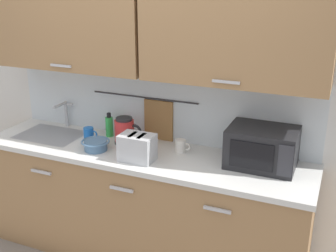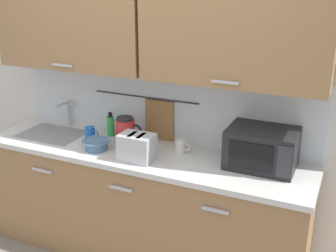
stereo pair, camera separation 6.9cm
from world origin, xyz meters
name	(u,v)px [view 1 (the left image)]	position (x,y,z in m)	size (l,w,h in m)	color
counter_unit	(141,204)	(-0.01, 0.30, 0.46)	(2.53, 0.64, 0.90)	#997047
back_wall_assembly	(153,63)	(0.00, 0.53, 1.52)	(3.70, 0.41, 2.50)	silver
sink_faucet	(65,111)	(-0.84, 0.53, 1.04)	(0.09, 0.17, 0.22)	#B2B5BA
microwave	(262,147)	(0.86, 0.41, 1.04)	(0.46, 0.35, 0.27)	black
electric_kettle	(125,131)	(-0.19, 0.40, 1.00)	(0.23, 0.16, 0.21)	black
dish_soap_bottle	(109,126)	(-0.38, 0.49, 0.99)	(0.06, 0.06, 0.20)	green
mug_near_sink	(89,133)	(-0.49, 0.36, 0.95)	(0.12, 0.08, 0.09)	blue
mixing_bowl	(96,144)	(-0.32, 0.19, 0.94)	(0.21, 0.21, 0.08)	#4C7093
toaster	(137,147)	(0.04, 0.15, 1.00)	(0.26, 0.17, 0.19)	#B7BABF
mug_by_kettle	(181,146)	(0.27, 0.41, 0.95)	(0.12, 0.08, 0.09)	silver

